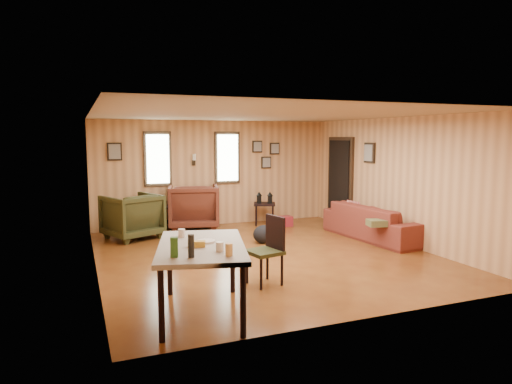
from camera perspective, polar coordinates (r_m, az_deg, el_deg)
room at (r=8.07m, az=1.45°, el=1.05°), size 5.54×6.04×2.44m
sofa at (r=9.43m, az=14.75°, el=-2.92°), size 0.87×2.39×0.92m
recliner_brown at (r=10.17m, az=-7.80°, el=-1.53°), size 1.27×1.22×1.10m
recliner_green at (r=9.45m, az=-15.23°, el=-2.67°), size 1.25×1.22×0.99m
end_table at (r=10.21m, az=-11.72°, el=-2.65°), size 0.58×0.54×0.64m
side_table at (r=10.56m, az=1.07°, el=-1.28°), size 0.63×0.63×0.77m
cooler at (r=10.46m, az=3.62°, el=-3.66°), size 0.32×0.23×0.23m
backpack at (r=8.77m, az=0.92°, el=-5.29°), size 0.42×0.32×0.35m
sofa_pillows at (r=9.14m, az=13.50°, el=-2.96°), size 0.69×1.57×0.32m
dining_table at (r=5.24m, az=-6.86°, el=-7.32°), size 1.33×1.79×1.05m
dining_chair at (r=6.33m, az=1.60°, el=-6.78°), size 0.51×0.51×0.94m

